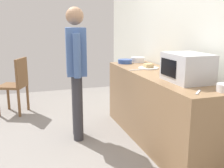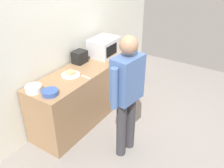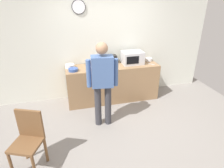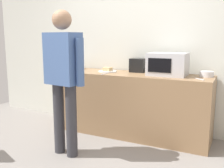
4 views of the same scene
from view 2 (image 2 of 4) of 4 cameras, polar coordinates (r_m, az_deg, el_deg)
The scene contains 12 objects.
ground_plane at distance 3.82m, azimuth 8.92°, elevation -13.13°, with size 6.00×6.00×0.00m, color gray.
back_wall at distance 3.92m, azimuth -11.45°, elevation 10.20°, with size 5.40×0.13×2.60m.
kitchen_counter at distance 4.14m, azimuth -5.30°, elevation -1.41°, with size 2.22×0.62×0.89m, color #93704C.
microwave at distance 4.26m, azimuth -1.83°, elevation 8.58°, with size 0.50×0.39×0.30m.
sandwich_plate at distance 3.67m, azimuth -9.52°, elevation 2.29°, with size 0.27×0.27×0.07m.
salad_bowl at distance 3.24m, azimuth -14.08°, elevation -1.90°, with size 0.21×0.21×0.06m, color #33519E.
cereal_bowl at distance 3.37m, azimuth -17.64°, elevation -1.02°, with size 0.22×0.22×0.08m, color white.
mixing_bowl at distance 4.73m, azimuth 0.57°, elevation 9.31°, with size 0.17×0.17×0.07m, color white.
toaster at distance 4.01m, azimuth -7.48°, elevation 6.22°, with size 0.22×0.18×0.20m, color black.
fork_utensil at distance 3.59m, azimuth -6.09°, elevation 1.65°, with size 0.17×0.02×0.01m, color silver.
spoon_utensil at distance 4.57m, azimuth 3.04°, elevation 8.11°, with size 0.17×0.02×0.01m, color silver.
person_standing at distance 3.07m, azimuth 3.51°, elevation -1.38°, with size 0.59×0.29×1.70m.
Camera 2 is at (-2.63, -1.02, 2.57)m, focal length 39.60 mm.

